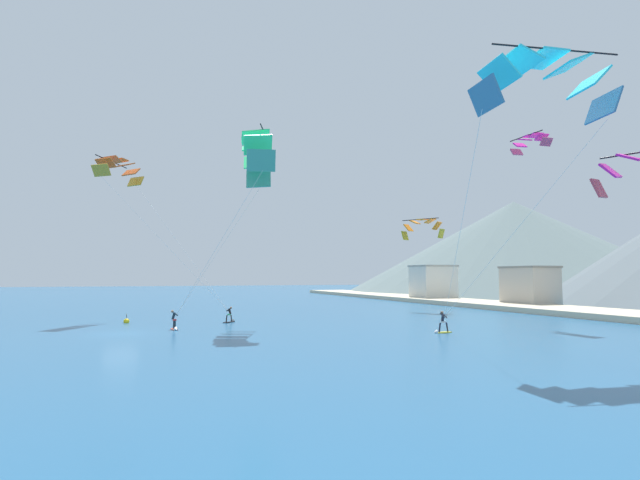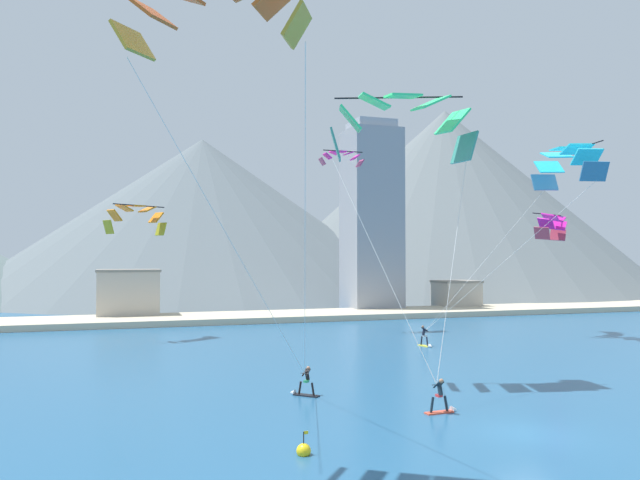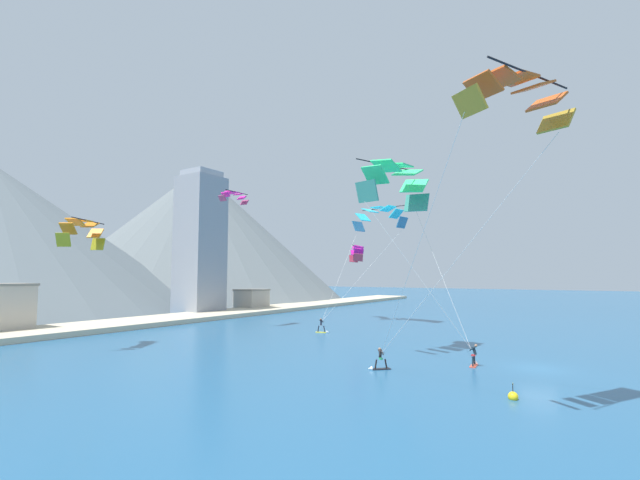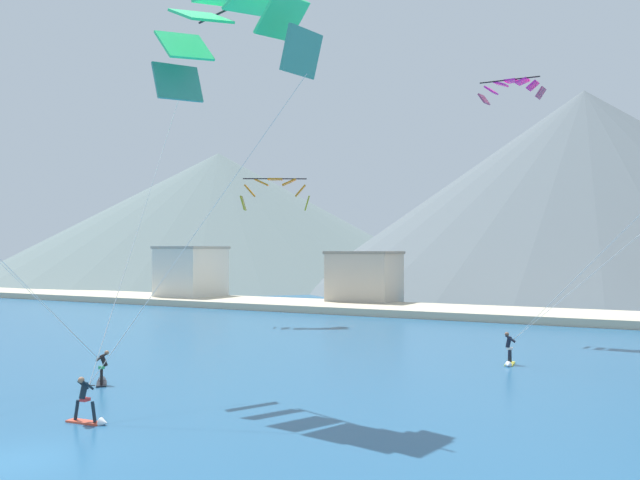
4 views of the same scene
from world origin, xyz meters
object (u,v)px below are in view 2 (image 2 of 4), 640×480
object	(u,v)px
parafoil_kite_distant_low_drift	(136,216)
race_marker_buoy	(304,451)
kitesurfer_near_lead	(303,387)
kitesurfer_mid_center	(426,340)
parafoil_kite_near_lead	(212,9)
parafoil_kite_near_trail	(402,119)
parafoil_kite_mid_center	(567,162)
kitesurfer_near_trail	(443,402)
parafoil_kite_distant_high_outer	(341,156)
parafoil_kite_distant_mid_solo	(552,224)

from	to	relation	value
parafoil_kite_distant_low_drift	race_marker_buoy	world-z (taller)	parafoil_kite_distant_low_drift
kitesurfer_near_lead	kitesurfer_mid_center	size ratio (longest dim) A/B	0.90
parafoil_kite_near_lead	parafoil_kite_near_trail	xyz separation A→B (m)	(13.11, 12.16, -0.41)
parafoil_kite_mid_center	kitesurfer_near_lead	bearing A→B (deg)	-155.23
parafoil_kite_near_lead	parafoil_kite_mid_center	distance (m)	42.59
kitesurfer_near_trail	kitesurfer_mid_center	bearing A→B (deg)	64.43
parafoil_kite_near_trail	race_marker_buoy	xyz separation A→B (m)	(-9.37, -10.91, -15.64)
parafoil_kite_mid_center	race_marker_buoy	size ratio (longest dim) A/B	15.67
kitesurfer_near_trail	parafoil_kite_near_lead	xyz separation A→B (m)	(-11.97, -5.31, 15.67)
parafoil_kite_near_trail	race_marker_buoy	distance (m)	21.25
parafoil_kite_near_lead	race_marker_buoy	distance (m)	16.52
kitesurfer_near_lead	race_marker_buoy	world-z (taller)	kitesurfer_near_lead
parafoil_kite_mid_center	parafoil_kite_distant_high_outer	bearing A→B (deg)	139.27
parafoil_kite_near_lead	parafoil_kite_distant_mid_solo	distance (m)	47.92
kitesurfer_near_lead	parafoil_kite_mid_center	bearing A→B (deg)	24.77
kitesurfer_near_trail	race_marker_buoy	size ratio (longest dim) A/B	1.73
kitesurfer_near_lead	parafoil_kite_near_trail	bearing A→B (deg)	9.67
race_marker_buoy	parafoil_kite_near_lead	bearing A→B (deg)	-161.56
parafoil_kite_mid_center	parafoil_kite_distant_low_drift	bearing A→B (deg)	158.94
kitesurfer_near_lead	parafoil_kite_near_trail	xyz separation A→B (m)	(6.51, 1.11, 15.34)
parafoil_kite_mid_center	race_marker_buoy	world-z (taller)	parafoil_kite_mid_center
kitesurfer_near_lead	parafoil_kite_distant_high_outer	size ratio (longest dim) A/B	0.35
parafoil_kite_near_trail	parafoil_kite_distant_mid_solo	size ratio (longest dim) A/B	2.81
parafoil_kite_near_trail	kitesurfer_near_lead	bearing A→B (deg)	-170.33
parafoil_kite_distant_mid_solo	parafoil_kite_distant_low_drift	bearing A→B (deg)	167.13
parafoil_kite_near_trail	parafoil_kite_distant_high_outer	distance (m)	26.75
parafoil_kite_distant_mid_solo	race_marker_buoy	xyz separation A→B (m)	(-33.78, -28.09, -10.67)
kitesurfer_near_lead	parafoil_kite_distant_mid_solo	distance (m)	37.38
parafoil_kite_distant_low_drift	parafoil_kite_near_trail	bearing A→B (deg)	-60.82
kitesurfer_near_trail	parafoil_kite_distant_low_drift	bearing A→B (deg)	112.17
kitesurfer_mid_center	parafoil_kite_near_trail	distance (m)	22.13
kitesurfer_near_trail	parafoil_kite_mid_center	distance (m)	33.61
kitesurfer_near_lead	kitesurfer_near_trail	world-z (taller)	kitesurfer_near_trail
parafoil_kite_distant_mid_solo	parafoil_kite_distant_high_outer	bearing A→B (deg)	154.65
kitesurfer_mid_center	parafoil_kite_near_trail	size ratio (longest dim) A/B	0.11
kitesurfer_near_trail	parafoil_kite_distant_low_drift	xyz separation A→B (m)	(-13.42, 32.92, 10.84)
parafoil_kite_distant_high_outer	parafoil_kite_mid_center	bearing A→B (deg)	-40.73
kitesurfer_near_lead	race_marker_buoy	xyz separation A→B (m)	(-2.87, -9.81, -0.29)
kitesurfer_near_lead	parafoil_kite_near_lead	world-z (taller)	parafoil_kite_near_lead
kitesurfer_near_trail	kitesurfer_mid_center	size ratio (longest dim) A/B	0.96
parafoil_kite_mid_center	parafoil_kite_distant_low_drift	world-z (taller)	parafoil_kite_mid_center
parafoil_kite_distant_high_outer	parafoil_kite_near_trail	bearing A→B (deg)	-102.21
parafoil_kite_distant_mid_solo	parafoil_kite_near_trail	bearing A→B (deg)	-144.87
kitesurfer_mid_center	race_marker_buoy	distance (m)	30.38
kitesurfer_near_trail	kitesurfer_mid_center	distance (m)	22.62
parafoil_kite_distant_high_outer	parafoil_kite_near_lead	bearing A→B (deg)	-116.13
race_marker_buoy	kitesurfer_near_lead	bearing A→B (deg)	73.70
parafoil_kite_mid_center	parafoil_kite_distant_high_outer	xyz separation A→B (m)	(-16.31, 14.04, 1.86)
kitesurfer_mid_center	parafoil_kite_distant_low_drift	size ratio (longest dim) A/B	0.32
kitesurfer_mid_center	parafoil_kite_distant_mid_solo	size ratio (longest dim) A/B	0.32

